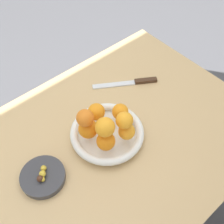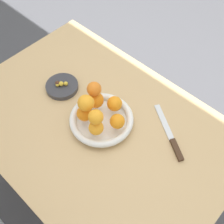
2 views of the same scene
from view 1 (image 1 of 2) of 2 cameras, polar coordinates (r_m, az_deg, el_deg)
The scene contains 18 objects.
ground_plane at distance 1.63m, azimuth -0.79°, elevation -20.35°, with size 6.00×6.00×0.00m, color #4C4C51.
dining_table at distance 1.03m, azimuth -1.18°, elevation -9.02°, with size 1.10×0.76×0.74m.
fruit_bowl at distance 0.95m, azimuth -1.00°, elevation -4.34°, with size 0.25×0.25×0.04m.
candy_dish at distance 0.91m, azimuth -13.85°, elevation -12.66°, with size 0.14×0.14×0.02m, color #333338.
orange_0 at distance 0.88m, azimuth -1.26°, elevation -5.94°, with size 0.06×0.06×0.06m, color orange.
orange_1 at distance 0.90m, azimuth 3.00°, elevation -3.94°, with size 0.06×0.06×0.06m, color orange.
orange_2 at distance 0.95m, azimuth 1.69°, elevation 0.05°, with size 0.06×0.06×0.06m, color orange.
orange_3 at distance 0.95m, azimuth -3.20°, elevation 0.04°, with size 0.06×0.06×0.06m, color orange.
orange_4 at distance 0.90m, azimuth -4.86°, elevation -3.40°, with size 0.06×0.06×0.06m, color orange.
orange_5 at distance 0.83m, azimuth -1.44°, elevation -3.09°, with size 0.06×0.06×0.06m, color orange.
orange_6 at distance 0.86m, azimuth -5.50°, elevation -1.22°, with size 0.06×0.06×0.06m, color orange.
orange_7 at distance 0.86m, azimuth 2.54°, elevation -1.73°, with size 0.05×0.05×0.05m, color orange.
candy_ball_0 at distance 0.88m, azimuth -14.40°, elevation -12.98°, with size 0.02×0.02×0.02m, color #472819.
candy_ball_1 at distance 0.89m, azimuth -13.92°, elevation -13.14°, with size 0.02×0.02×0.02m, color gold.
candy_ball_2 at distance 0.90m, azimuth -13.73°, elevation -11.03°, with size 0.02×0.02×0.02m, color gold.
candy_ball_3 at distance 0.89m, azimuth -13.93°, elevation -12.10°, with size 0.02×0.02×0.02m, color gold.
candy_ball_4 at distance 0.89m, azimuth -13.94°, elevation -12.17°, with size 0.02×0.02×0.02m, color #472819.
knife at distance 1.13m, azimuth 3.82°, elevation 5.99°, with size 0.23×0.16×0.01m.
Camera 1 is at (0.32, 0.40, 1.55)m, focal length 45.00 mm.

